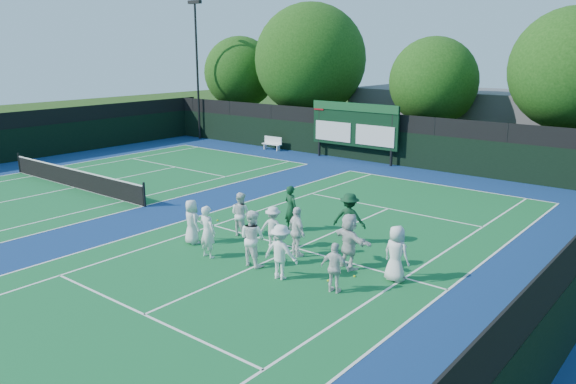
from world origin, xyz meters
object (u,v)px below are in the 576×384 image
Objects in this scene: coach_left at (291,208)px; bench at (272,143)px; tennis_net at (74,178)px; scoreboard at (354,125)px.

bench is at bearing -33.51° from coach_left.
coach_left reaches higher than tennis_net.
tennis_net is 6.47× the size of coach_left.
scoreboard reaches higher than bench.
scoreboard reaches higher than tennis_net.
coach_left is (5.60, -13.14, -1.32)m from scoreboard.
scoreboard is at bearing 64.40° from tennis_net.
tennis_net is at bearing -92.52° from bench.
tennis_net is 7.77× the size of bench.
bench is 17.61m from coach_left.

